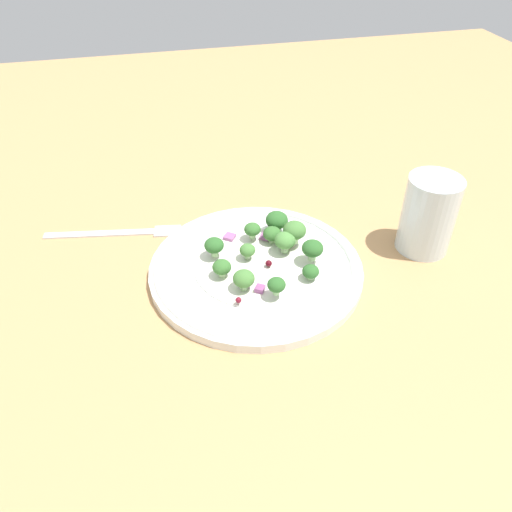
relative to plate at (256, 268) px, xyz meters
The scene contains 24 objects.
ground_plane 3.48cm from the plate, 151.83° to the left, with size 180.00×180.00×2.00cm, color tan.
plate is the anchor object (origin of this frame).
dressing_pool 0.44cm from the plate, 74.05° to the right, with size 15.31×15.31×0.20cm, color white.
broccoli_floret_0 7.20cm from the plate, 53.37° to the left, with size 2.03×2.03×2.06cm.
broccoli_floret_1 6.70cm from the plate, 111.17° to the left, with size 2.98×2.98×3.02cm.
broccoli_floret_2 6.78cm from the plate, ahead, with size 2.11×2.11×2.14cm.
broccoli_floret_3 7.87cm from the plate, 145.07° to the left, with size 2.98×2.98×3.02cm.
broccoli_floret_4 7.39cm from the plate, 79.16° to the left, with size 2.64×2.64×2.67cm.
broccoli_floret_5 5.33cm from the plate, 141.91° to the left, with size 2.37×2.37×2.40cm.
broccoli_floret_6 5.87cm from the plate, 119.10° to the right, with size 2.45×2.45×2.48cm.
broccoli_floret_7 2.40cm from the plate, 148.92° to the right, with size 1.98×1.98×2.01cm.
broccoli_floret_8 5.19cm from the plate, 30.77° to the right, with size 2.55×2.55×2.58cm.
broccoli_floret_9 5.01cm from the plate, 74.41° to the right, with size 2.27×2.27×2.30cm.
broccoli_floret_10 4.92cm from the plate, 109.30° to the left, with size 2.68×2.68×2.71cm.
broccoli_floret_11 5.52cm from the plate, behind, with size 2.16×2.16×2.19cm.
cranberry_0 2.10cm from the plate, 61.33° to the left, with size 0.82×0.82×0.82cm, color #4C0A14.
cranberry_1 7.49cm from the plate, 29.02° to the right, with size 0.70×0.70×0.70cm, color maroon.
cranberry_2 5.63cm from the plate, 113.48° to the left, with size 0.81×0.81×0.81cm, color maroon.
onion_bit_0 3.36cm from the plate, 33.28° to the right, with size 1.19×1.25×0.55cm, color #A35B93.
onion_bit_1 6.47cm from the plate, 160.83° to the right, with size 1.35×1.38×0.43cm, color #A35B93.
onion_bit_2 5.61cm from the plate, 153.86° to the left, with size 1.27×1.39×0.34cm, color #A35B93.
onion_bit_3 4.94cm from the plate, ahead, with size 1.09×1.03×0.56cm, color #934C84.
fork 20.34cm from the plate, 127.79° to the right, with size 4.88×18.64×0.50cm.
water_glass 23.01cm from the plate, 90.20° to the left, with size 6.79×6.79×10.26cm, color silver.
Camera 1 is at (49.75, -12.78, 41.46)cm, focal length 35.78 mm.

